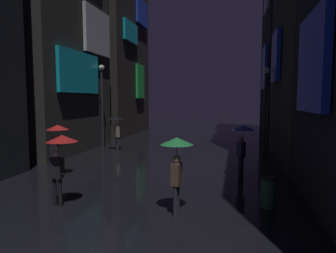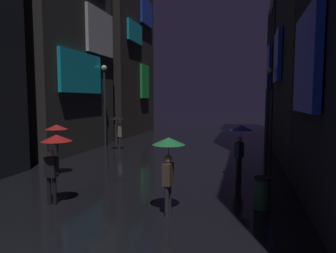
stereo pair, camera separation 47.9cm
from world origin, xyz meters
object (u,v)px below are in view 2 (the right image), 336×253
at_px(streetlamp_left_far, 105,96).
at_px(trash_bin, 262,193).
at_px(pedestrian_near_crossing_black, 118,123).
at_px(pedestrian_foreground_left_blue, 241,137).
at_px(pedestrian_midstreet_centre_green, 168,154).
at_px(pedestrian_foreground_right_red, 55,150).
at_px(streetlamp_right_far, 268,99).
at_px(pedestrian_far_right_red, 55,136).

bearing_deg(streetlamp_left_far, trash_bin, -43.47).
relative_size(pedestrian_near_crossing_black, streetlamp_left_far, 0.40).
bearing_deg(pedestrian_foreground_left_blue, pedestrian_midstreet_centre_green, -112.62).
bearing_deg(pedestrian_foreground_right_red, pedestrian_midstreet_centre_green, 2.60).
bearing_deg(pedestrian_foreground_left_blue, streetlamp_left_far, 147.61).
xyz_separation_m(streetlamp_left_far, trash_bin, (9.30, -8.82, -2.87)).
relative_size(pedestrian_near_crossing_black, streetlamp_right_far, 0.43).
height_order(pedestrian_foreground_left_blue, streetlamp_right_far, streetlamp_right_far).
distance_m(streetlamp_right_far, streetlamp_left_far, 10.02).
relative_size(pedestrian_foreground_right_red, pedestrian_near_crossing_black, 1.00).
bearing_deg(pedestrian_near_crossing_black, pedestrian_foreground_right_red, -76.88).
bearing_deg(pedestrian_midstreet_centre_green, streetlamp_right_far, 72.79).
xyz_separation_m(pedestrian_foreground_left_blue, pedestrian_midstreet_centre_green, (-1.83, -4.40, 0.00)).
xyz_separation_m(pedestrian_far_right_red, trash_bin, (8.05, -1.81, -1.20)).
bearing_deg(streetlamp_right_far, trash_bin, -94.29).
relative_size(pedestrian_far_right_red, streetlamp_left_far, 0.40).
relative_size(pedestrian_midstreet_centre_green, pedestrian_far_right_red, 1.00).
xyz_separation_m(pedestrian_foreground_right_red, streetlamp_right_far, (6.65, 10.54, 1.49)).
distance_m(pedestrian_foreground_right_red, streetlamp_left_far, 10.70).
height_order(pedestrian_far_right_red, streetlamp_left_far, streetlamp_left_far).
xyz_separation_m(pedestrian_near_crossing_black, streetlamp_right_far, (8.84, 1.14, 1.49)).
xyz_separation_m(streetlamp_right_far, trash_bin, (-0.70, -9.34, -2.69)).
relative_size(pedestrian_foreground_right_red, trash_bin, 2.28).
height_order(pedestrian_foreground_right_red, streetlamp_left_far, streetlamp_left_far).
bearing_deg(trash_bin, pedestrian_near_crossing_black, 134.78).
xyz_separation_m(pedestrian_foreground_right_red, pedestrian_far_right_red, (-2.10, 3.01, 0.00)).
relative_size(streetlamp_right_far, trash_bin, 5.35).
height_order(pedestrian_near_crossing_black, streetlamp_right_far, streetlamp_right_far).
relative_size(pedestrian_midstreet_centre_green, streetlamp_right_far, 0.43).
distance_m(pedestrian_foreground_left_blue, streetlamp_right_far, 6.32).
bearing_deg(pedestrian_far_right_red, trash_bin, -12.66).
height_order(pedestrian_far_right_red, streetlamp_right_far, streetlamp_right_far).
height_order(pedestrian_foreground_right_red, streetlamp_right_far, streetlamp_right_far).
xyz_separation_m(pedestrian_near_crossing_black, trash_bin, (8.14, -8.20, -1.20)).
height_order(pedestrian_midstreet_centre_green, trash_bin, pedestrian_midstreet_centre_green).
bearing_deg(pedestrian_foreground_left_blue, pedestrian_foreground_right_red, -139.12).
height_order(pedestrian_midstreet_centre_green, streetlamp_left_far, streetlamp_left_far).
height_order(pedestrian_foreground_left_blue, pedestrian_midstreet_centre_green, same).
distance_m(streetlamp_right_far, trash_bin, 9.74).
bearing_deg(pedestrian_foreground_right_red, pedestrian_near_crossing_black, 103.12).
bearing_deg(pedestrian_midstreet_centre_green, pedestrian_near_crossing_black, 121.29).
relative_size(pedestrian_far_right_red, trash_bin, 2.28).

